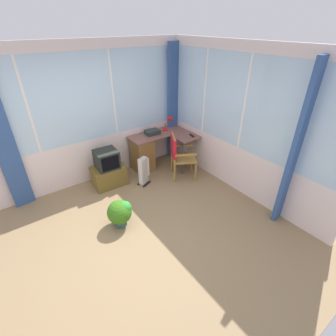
{
  "coord_description": "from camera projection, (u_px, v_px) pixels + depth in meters",
  "views": [
    {
      "loc": [
        -1.22,
        -2.55,
        2.9
      ],
      "look_at": [
        0.94,
        0.41,
        0.7
      ],
      "focal_mm": 26.3,
      "sensor_mm": 36.0,
      "label": 1
    }
  ],
  "objects": [
    {
      "name": "east_window_panel",
      "position": [
        243.0,
        124.0,
        4.34
      ],
      "size": [
        0.07,
        3.87,
        2.66
      ],
      "color": "silver",
      "rests_on": "ground"
    },
    {
      "name": "curtain_north_left",
      "position": [
        2.0,
        140.0,
        3.9
      ],
      "size": [
        0.33,
        0.11,
        2.56
      ],
      "primitive_type": "cube",
      "rotation": [
        0.0,
        0.0,
        0.13
      ],
      "color": "#335289",
      "rests_on": "ground"
    },
    {
      "name": "tv_remote",
      "position": [
        192.0,
        135.0,
        5.3
      ],
      "size": [
        0.07,
        0.16,
        0.02
      ],
      "primitive_type": "cube",
      "rotation": [
        0.0,
        0.0,
        -0.16
      ],
      "color": "black",
      "rests_on": "desk"
    },
    {
      "name": "space_heater",
      "position": [
        144.0,
        170.0,
        4.96
      ],
      "size": [
        0.29,
        0.24,
        0.6
      ],
      "color": "silver",
      "rests_on": "ground"
    },
    {
      "name": "tv_on_stand",
      "position": [
        108.0,
        170.0,
        4.91
      ],
      "size": [
        0.66,
        0.47,
        0.77
      ],
      "color": "brown",
      "rests_on": "ground"
    },
    {
      "name": "north_window_panel",
      "position": [
        77.0,
        120.0,
        4.56
      ],
      "size": [
        4.49,
        0.07,
        2.66
      ],
      "color": "silver",
      "rests_on": "ground"
    },
    {
      "name": "potted_plant",
      "position": [
        120.0,
        212.0,
        3.94
      ],
      "size": [
        0.4,
        0.4,
        0.47
      ],
      "color": "#33504D",
      "rests_on": "ground"
    },
    {
      "name": "desk_lamp",
      "position": [
        169.0,
        121.0,
        5.49
      ],
      "size": [
        0.24,
        0.21,
        0.33
      ],
      "color": "red",
      "rests_on": "desk"
    },
    {
      "name": "paper_tray",
      "position": [
        152.0,
        132.0,
        5.38
      ],
      "size": [
        0.32,
        0.26,
        0.09
      ],
      "primitive_type": "cube",
      "rotation": [
        0.0,
        0.0,
        -0.1
      ],
      "color": "#262D2B",
      "rests_on": "desk"
    },
    {
      "name": "ground",
      "position": [
        135.0,
        236.0,
        3.89
      ],
      "size": [
        5.49,
        4.87,
        0.06
      ],
      "primitive_type": "cube",
      "color": "#8D714E"
    },
    {
      "name": "curtain_corner",
      "position": [
        174.0,
        104.0,
        5.58
      ],
      "size": [
        0.33,
        0.1,
        2.56
      ],
      "primitive_type": "cube",
      "rotation": [
        0.0,
        0.0,
        0.1
      ],
      "color": "#335289",
      "rests_on": "ground"
    },
    {
      "name": "desk",
      "position": [
        146.0,
        152.0,
        5.42
      ],
      "size": [
        1.3,
        0.98,
        0.76
      ],
      "color": "brown",
      "rests_on": "ground"
    },
    {
      "name": "curtain_east_far",
      "position": [
        297.0,
        150.0,
        3.59
      ],
      "size": [
        0.33,
        0.1,
        2.56
      ],
      "primitive_type": "cube",
      "rotation": [
        0.0,
        0.0,
        0.11
      ],
      "color": "#335289",
      "rests_on": "ground"
    },
    {
      "name": "wooden_armchair",
      "position": [
        178.0,
        152.0,
        5.05
      ],
      "size": [
        0.66,
        0.65,
        0.94
      ],
      "color": "olive",
      "rests_on": "ground"
    }
  ]
}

